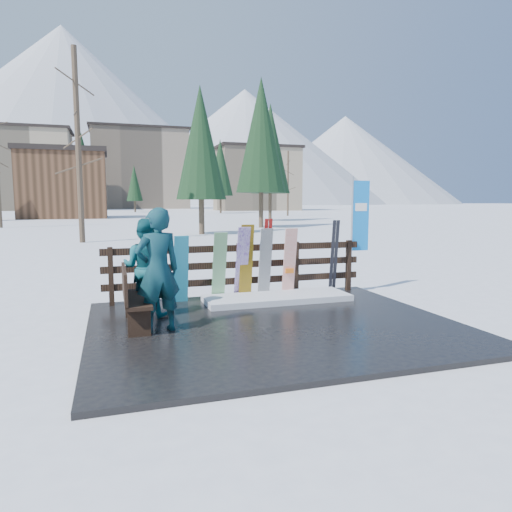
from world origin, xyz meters
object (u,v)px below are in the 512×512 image
object	(u,v)px
snowboard_1	(219,267)
person_back	(146,268)
snowboard_4	(265,263)
rental_flag	(359,220)
person_front	(158,270)
snowboard_5	(290,262)
snowboard_3	(242,263)
bench	(132,296)
snowboard_2	(246,262)
snowboard_0	(181,269)

from	to	relation	value
snowboard_1	person_back	xyz separation A→B (m)	(-1.52, -0.82, 0.16)
snowboard_1	snowboard_4	world-z (taller)	snowboard_4
snowboard_4	rental_flag	bearing A→B (deg)	6.53
person_front	snowboard_4	bearing A→B (deg)	-155.64
snowboard_5	rental_flag	xyz separation A→B (m)	(1.80, 0.27, 0.87)
snowboard_4	snowboard_3	bearing A→B (deg)	180.00
snowboard_5	bench	bearing A→B (deg)	-156.04
snowboard_1	snowboard_2	size ratio (longest dim) A/B	0.92
snowboard_2	snowboard_3	xyz separation A→B (m)	(-0.09, -0.00, -0.02)
snowboard_4	person_back	bearing A→B (deg)	-161.98
snowboard_0	person_front	bearing A→B (deg)	-108.52
bench	snowboard_0	xyz separation A→B (m)	(1.02, 1.48, 0.17)
snowboard_2	rental_flag	bearing A→B (deg)	5.57
person_front	bench	bearing A→B (deg)	-60.36
snowboard_1	person_front	size ratio (longest dim) A/B	0.75
snowboard_1	person_front	bearing A→B (deg)	-126.78
snowboard_2	snowboard_5	distance (m)	0.97
person_front	rental_flag	bearing A→B (deg)	-169.43
bench	person_front	world-z (taller)	person_front
snowboard_2	rental_flag	distance (m)	2.90
snowboard_0	snowboard_1	distance (m)	0.78
snowboard_0	person_front	distance (m)	2.01
snowboard_0	rental_flag	distance (m)	4.24
snowboard_2	snowboard_3	world-z (taller)	snowboard_2
person_back	rental_flag	bearing A→B (deg)	-141.93
snowboard_0	snowboard_2	size ratio (longest dim) A/B	0.88
snowboard_0	snowboard_2	xyz separation A→B (m)	(1.35, 0.00, 0.10)
snowboard_0	snowboard_3	size ratio (longest dim) A/B	0.89
snowboard_2	person_back	world-z (taller)	person_back
snowboard_2	snowboard_4	world-z (taller)	snowboard_2
person_back	snowboard_1	bearing A→B (deg)	-126.28
bench	snowboard_3	distance (m)	2.73
snowboard_1	snowboard_5	xyz separation A→B (m)	(1.54, 0.00, 0.03)
snowboard_4	snowboard_0	bearing A→B (deg)	180.00
snowboard_0	snowboard_2	world-z (taller)	snowboard_2
rental_flag	snowboard_4	bearing A→B (deg)	-173.47
bench	snowboard_2	distance (m)	2.81
snowboard_4	person_front	distance (m)	3.06
person_front	snowboard_3	bearing A→B (deg)	-148.92
bench	snowboard_0	bearing A→B (deg)	55.56
snowboard_5	person_back	size ratio (longest dim) A/B	0.85
snowboard_0	snowboard_4	distance (m)	1.77
snowboard_2	snowboard_4	distance (m)	0.42
snowboard_3	rental_flag	bearing A→B (deg)	5.39
snowboard_3	snowboard_2	bearing A→B (deg)	0.00
snowboard_4	person_front	world-z (taller)	person_front
bench	person_front	bearing A→B (deg)	-46.51
snowboard_1	snowboard_5	bearing A→B (deg)	0.00
person_back	snowboard_0	bearing A→B (deg)	-106.69
snowboard_0	snowboard_5	world-z (taller)	snowboard_5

